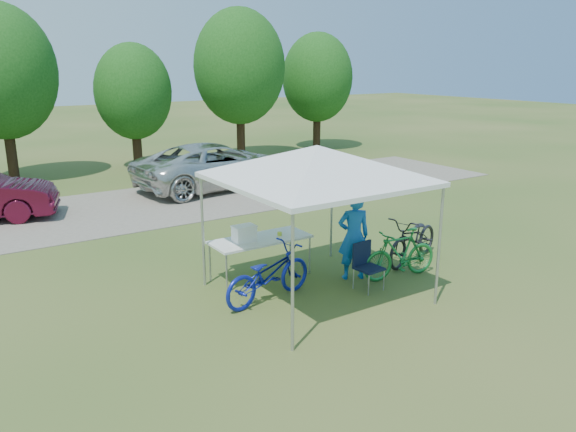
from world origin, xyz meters
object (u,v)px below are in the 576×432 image
Objects in this scene: bike_blue at (268,274)px; bike_dark at (414,239)px; cyclist at (354,236)px; minivan at (216,166)px; bike_green at (400,254)px; folding_chair at (365,262)px; folding_table at (260,240)px; cooler at (244,233)px.

bike_blue is 0.97× the size of bike_dark.
bike_blue is (-1.93, -0.01, -0.36)m from cyclist.
bike_dark is 8.74m from minivan.
folding_chair is at bearing -81.53° from bike_green.
bike_dark is (0.89, 0.52, 0.01)m from bike_green.
folding_table is at bearing 127.55° from folding_chair.
bike_green is at bearing -33.73° from folding_table.
folding_chair is at bearing -115.62° from bike_blue.
bike_blue is 2.75m from bike_green.
bike_green is (0.78, -0.49, -0.37)m from cyclist.
cyclist is at bearing -29.12° from cooler.
bike_dark is at bearing -99.72° from bike_blue.
folding_table is 1.01× the size of bike_dark.
minivan is at bearing -30.97° from bike_blue.
cooler is 3.67m from bike_dark.
folding_chair is at bearing -91.28° from bike_dark.
folding_chair is 2.34m from cooler.
cooler is 0.25× the size of cyclist.
folding_chair is at bearing -41.72° from cooler.
bike_dark reaches higher than bike_green.
cyclist is at bearing -114.72° from bike_green.
cooler reaches higher than bike_dark.
cyclist is 1.97m from bike_blue.
cooler reaches higher than folding_table.
bike_green is at bearing -110.33° from bike_blue.
folding_chair reaches higher than folding_table.
bike_blue is 9.37m from minivan.
folding_chair is 0.53× the size of bike_green.
cooler reaches higher than bike_blue.
bike_green is at bearing -2.95° from folding_chair.
minivan is (1.36, 8.76, -0.09)m from cyclist.
cyclist is (1.48, -1.02, 0.10)m from folding_table.
bike_blue is at bearing 153.39° from minivan.
bike_green is 1.03m from bike_dark.
cyclist reaches higher than bike_blue.
cooler is 1.14m from bike_blue.
bike_green is (0.90, 0.02, -0.02)m from folding_chair.
bike_dark reaches higher than folding_chair.
folding_chair is 0.45× the size of bike_dark.
bike_blue is at bearing -113.67° from folding_table.
cooler reaches higher than bike_green.
minivan is at bearing 164.15° from bike_dark.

